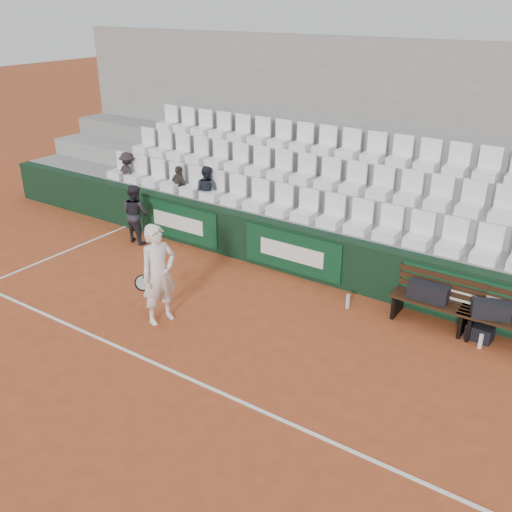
{
  "coord_description": "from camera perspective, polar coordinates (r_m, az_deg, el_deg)",
  "views": [
    {
      "loc": [
        5.06,
        -5.21,
        5.18
      ],
      "look_at": [
        -0.1,
        2.4,
        1.0
      ],
      "focal_mm": 40.0,
      "sensor_mm": 36.0,
      "label": 1
    }
  ],
  "objects": [
    {
      "name": "ground",
      "position": [
        8.92,
        -8.3,
        -11.36
      ],
      "size": [
        80.0,
        80.0,
        0.0
      ],
      "primitive_type": "plane",
      "color": "#A94926",
      "rests_on": "ground"
    },
    {
      "name": "back_barrier",
      "position": [
        11.46,
        5.18,
        0.25
      ],
      "size": [
        18.0,
        0.34,
        1.0
      ],
      "color": "black",
      "rests_on": "ground"
    },
    {
      "name": "seat_row_front",
      "position": [
        11.56,
        6.16,
        4.79
      ],
      "size": [
        11.9,
        0.44,
        0.63
      ],
      "primitive_type": "cube",
      "color": "white",
      "rests_on": "grandstand_tier_front"
    },
    {
      "name": "grandstand_rear_wall",
      "position": [
        13.68,
        11.84,
        11.36
      ],
      "size": [
        18.0,
        0.3,
        4.4
      ],
      "primitive_type": "cube",
      "color": "gray",
      "rests_on": "ground"
    },
    {
      "name": "grandstand_tier_front",
      "position": [
        12.0,
        6.38,
        1.35
      ],
      "size": [
        18.0,
        0.95,
        1.0
      ],
      "primitive_type": "cube",
      "color": "gray",
      "rests_on": "ground"
    },
    {
      "name": "sports_bag_ground",
      "position": [
        10.19,
        21.46,
        -7.17
      ],
      "size": [
        0.44,
        0.3,
        0.25
      ],
      "primitive_type": "cube",
      "rotation": [
        0.0,
        0.0,
        -0.12
      ],
      "color": "black",
      "rests_on": "ground"
    },
    {
      "name": "grandstand_tier_back",
      "position": [
        13.46,
        10.33,
        5.73
      ],
      "size": [
        18.0,
        0.95,
        1.9
      ],
      "primitive_type": "cube",
      "color": "gray",
      "rests_on": "ground"
    },
    {
      "name": "water_bottle_far",
      "position": [
        9.96,
        21.53,
        -7.93
      ],
      "size": [
        0.07,
        0.07,
        0.25
      ],
      "primitive_type": "cylinder",
      "color": "silver",
      "rests_on": "ground"
    },
    {
      "name": "tennis_player",
      "position": [
        9.81,
        -9.71,
        -1.83
      ],
      "size": [
        0.79,
        0.75,
        1.79
      ],
      "color": "white",
      "rests_on": "ground"
    },
    {
      "name": "court_baseline",
      "position": [
        8.91,
        -8.3,
        -11.34
      ],
      "size": [
        18.0,
        0.06,
        0.01
      ],
      "primitive_type": "cube",
      "color": "white",
      "rests_on": "ground"
    },
    {
      "name": "sports_bag_right",
      "position": [
        9.98,
        22.44,
        -4.96
      ],
      "size": [
        0.65,
        0.46,
        0.27
      ],
      "primitive_type": "cube",
      "rotation": [
        0.0,
        0.0,
        0.35
      ],
      "color": "black",
      "rests_on": "bench_right"
    },
    {
      "name": "ball_kid",
      "position": [
        13.33,
        -11.96,
        4.16
      ],
      "size": [
        0.69,
        0.55,
        1.36
      ],
      "primitive_type": "imported",
      "rotation": [
        0.0,
        0.0,
        3.08
      ],
      "color": "black",
      "rests_on": "ground"
    },
    {
      "name": "water_bottle_near",
      "position": [
        10.53,
        9.17,
        -4.5
      ],
      "size": [
        0.08,
        0.08,
        0.27
      ],
      "primitive_type": "cylinder",
      "color": "#B0C0C8",
      "rests_on": "ground"
    },
    {
      "name": "spectator_a",
      "position": [
        14.73,
        -12.8,
        9.64
      ],
      "size": [
        0.8,
        0.55,
        1.13
      ],
      "primitive_type": "imported",
      "rotation": [
        0.0,
        0.0,
        2.94
      ],
      "color": "black",
      "rests_on": "grandstand_tier_front"
    },
    {
      "name": "bench_right",
      "position": [
        10.15,
        23.58,
        -7.04
      ],
      "size": [
        1.5,
        0.56,
        0.45
      ],
      "primitive_type": "cube",
      "color": "black",
      "rests_on": "ground"
    },
    {
      "name": "seat_row_back",
      "position": [
        12.96,
        10.42,
        10.83
      ],
      "size": [
        11.9,
        0.44,
        0.63
      ],
      "primitive_type": "cube",
      "color": "white",
      "rests_on": "grandstand_tier_back"
    },
    {
      "name": "spectator_b",
      "position": [
        13.59,
        -7.77,
        8.61
      ],
      "size": [
        0.66,
        0.39,
        1.05
      ],
      "primitive_type": "imported",
      "rotation": [
        0.0,
        0.0,
        2.9
      ],
      "color": "#36322B",
      "rests_on": "grandstand_tier_front"
    },
    {
      "name": "spectator_c",
      "position": [
        13.04,
        -5.0,
        8.38
      ],
      "size": [
        0.59,
        0.47,
        1.18
      ],
      "primitive_type": "imported",
      "rotation": [
        0.0,
        0.0,
        3.09
      ],
      "color": "#1F242E",
      "rests_on": "grandstand_tier_front"
    },
    {
      "name": "grandstand_tier_mid",
      "position": [
        12.71,
        8.46,
        3.67
      ],
      "size": [
        18.0,
        0.95,
        1.45
      ],
      "primitive_type": "cube",
      "color": "gray",
      "rests_on": "ground"
    },
    {
      "name": "bench_left",
      "position": [
        10.32,
        17.34,
        -5.46
      ],
      "size": [
        1.5,
        0.56,
        0.45
      ],
      "primitive_type": "cube",
      "color": "#331C0F",
      "rests_on": "ground"
    },
    {
      "name": "seat_row_mid",
      "position": [
        12.24,
        8.4,
        7.99
      ],
      "size": [
        11.9,
        0.44,
        0.63
      ],
      "primitive_type": "cube",
      "color": "white",
      "rests_on": "grandstand_tier_mid"
    },
    {
      "name": "sports_bag_left",
      "position": [
        10.19,
        16.85,
        -3.44
      ],
      "size": [
        0.68,
        0.32,
        0.29
      ],
      "primitive_type": "cube",
      "rotation": [
        0.0,
        0.0,
        0.04
      ],
      "color": "black",
      "rests_on": "bench_left"
    }
  ]
}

